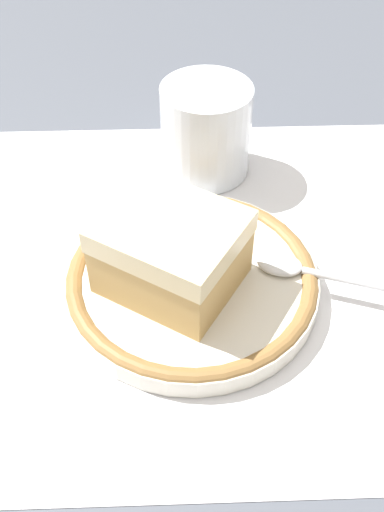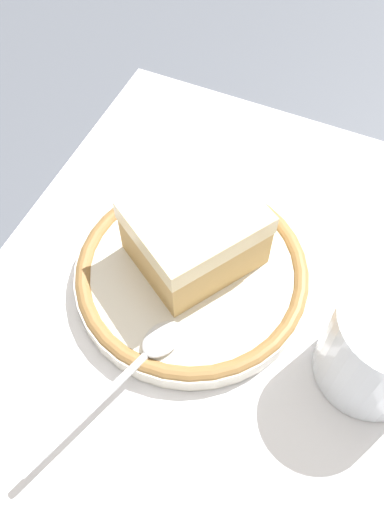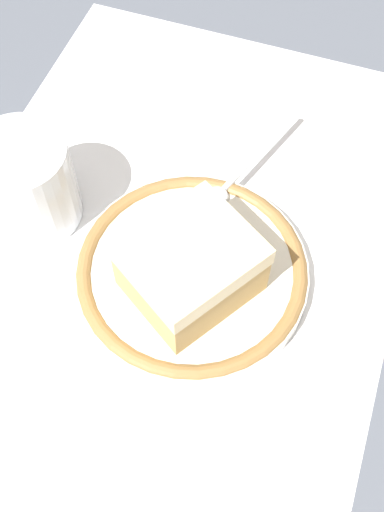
{
  "view_description": "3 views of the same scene",
  "coord_description": "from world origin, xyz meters",
  "px_view_note": "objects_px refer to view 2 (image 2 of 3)",
  "views": [
    {
      "loc": [
        -0.04,
        -0.32,
        0.34
      ],
      "look_at": [
        -0.03,
        -0.03,
        0.04
      ],
      "focal_mm": 42.49,
      "sensor_mm": 36.0,
      "label": 1
    },
    {
      "loc": [
        0.17,
        0.07,
        0.38
      ],
      "look_at": [
        -0.03,
        -0.03,
        0.04
      ],
      "focal_mm": 38.58,
      "sensor_mm": 36.0,
      "label": 2
    },
    {
      "loc": [
        -0.26,
        -0.11,
        0.45
      ],
      "look_at": [
        -0.03,
        -0.03,
        0.04
      ],
      "focal_mm": 44.56,
      "sensor_mm": 36.0,
      "label": 3
    }
  ],
  "objects_px": {
    "cake_slice": "(195,233)",
    "cup": "(380,350)",
    "plate": "(192,274)",
    "spoon": "(137,363)"
  },
  "relations": [
    {
      "from": "cake_slice",
      "to": "cup",
      "type": "height_order",
      "value": "cup"
    },
    {
      "from": "plate",
      "to": "cup",
      "type": "height_order",
      "value": "cup"
    },
    {
      "from": "spoon",
      "to": "cup",
      "type": "distance_m",
      "value": 0.17
    },
    {
      "from": "plate",
      "to": "spoon",
      "type": "bearing_deg",
      "value": -1.93
    },
    {
      "from": "spoon",
      "to": "cup",
      "type": "bearing_deg",
      "value": 115.29
    },
    {
      "from": "cake_slice",
      "to": "cup",
      "type": "xyz_separation_m",
      "value": [
        0.03,
        0.15,
        -0.01
      ]
    },
    {
      "from": "plate",
      "to": "spoon",
      "type": "relative_size",
      "value": 1.32
    },
    {
      "from": "cup",
      "to": "plate",
      "type": "bearing_deg",
      "value": -96.56
    },
    {
      "from": "plate",
      "to": "spoon",
      "type": "xyz_separation_m",
      "value": [
        0.09,
        -0.0,
        0.01
      ]
    },
    {
      "from": "cake_slice",
      "to": "spoon",
      "type": "xyz_separation_m",
      "value": [
        0.1,
        0.0,
        -0.02
      ]
    }
  ]
}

